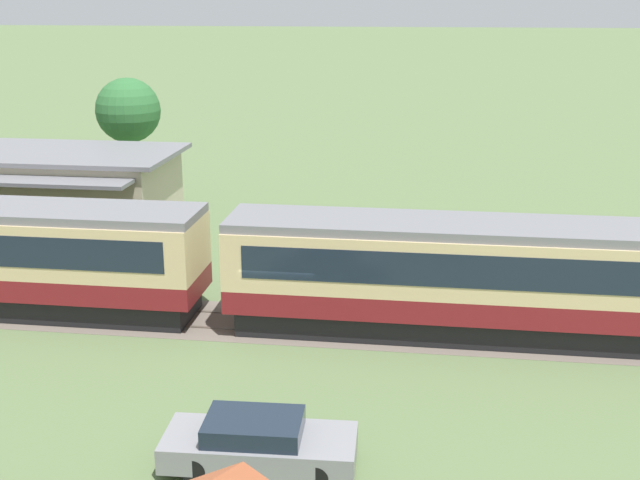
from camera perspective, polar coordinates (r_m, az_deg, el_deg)
The scene contains 6 objects.
ground_plane at distance 28.09m, azimuth -2.64°, elevation -6.33°, with size 600.00×600.00×0.00m, color #566B42.
passenger_train at distance 28.15m, azimuth -6.94°, elevation -1.58°, with size 77.57×3.15×3.98m.
railway_track at distance 28.55m, azimuth -3.45°, elevation -5.93°, with size 118.23×3.60×0.04m.
station_building at distance 39.40m, azimuth -19.38°, elevation 2.94°, with size 13.08×7.36×4.37m.
parked_car_grey at distance 20.26m, azimuth -4.39°, elevation -14.20°, with size 4.79×2.07×1.29m.
yard_tree_0 at distance 44.64m, azimuth -13.49°, elevation 8.93°, with size 3.46×3.46×7.00m.
Camera 1 is at (4.81, -25.37, 11.06)m, focal length 45.00 mm.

